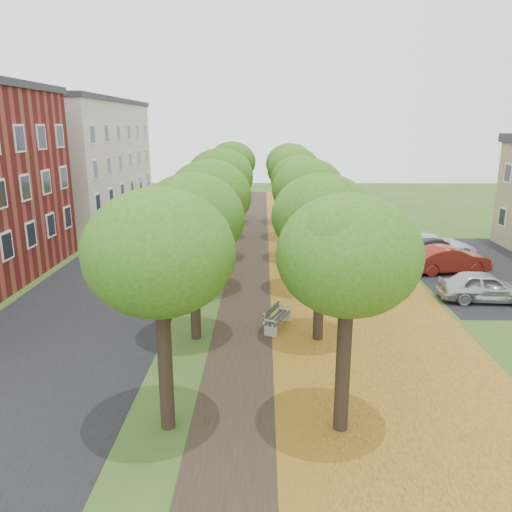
{
  "coord_description": "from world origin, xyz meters",
  "views": [
    {
      "loc": [
        0.44,
        -12.23,
        8.2
      ],
      "look_at": [
        0.12,
        9.28,
        2.5
      ],
      "focal_mm": 35.0,
      "sensor_mm": 36.0,
      "label": 1
    }
  ],
  "objects_px": {
    "bench": "(277,318)",
    "car_white": "(431,246)",
    "car_grey": "(433,248)",
    "car_red": "(449,259)",
    "car_silver": "(485,287)"
  },
  "relations": [
    {
      "from": "car_red",
      "to": "car_white",
      "type": "xyz_separation_m",
      "value": [
        0.0,
        3.12,
        0.02
      ]
    },
    {
      "from": "car_silver",
      "to": "car_red",
      "type": "height_order",
      "value": "car_red"
    },
    {
      "from": "car_grey",
      "to": "car_white",
      "type": "relative_size",
      "value": 0.9
    },
    {
      "from": "car_red",
      "to": "car_white",
      "type": "relative_size",
      "value": 0.82
    },
    {
      "from": "bench",
      "to": "car_silver",
      "type": "distance_m",
      "value": 10.58
    },
    {
      "from": "car_silver",
      "to": "car_red",
      "type": "bearing_deg",
      "value": 3.33
    },
    {
      "from": "car_grey",
      "to": "car_white",
      "type": "bearing_deg",
      "value": -21.73
    },
    {
      "from": "bench",
      "to": "car_white",
      "type": "relative_size",
      "value": 0.35
    },
    {
      "from": "car_red",
      "to": "car_grey",
      "type": "xyz_separation_m",
      "value": [
        0.0,
        2.72,
        -0.03
      ]
    },
    {
      "from": "car_silver",
      "to": "car_grey",
      "type": "bearing_deg",
      "value": 3.33
    },
    {
      "from": "car_grey",
      "to": "car_red",
      "type": "bearing_deg",
      "value": 158.27
    },
    {
      "from": "bench",
      "to": "car_red",
      "type": "bearing_deg",
      "value": -28.75
    },
    {
      "from": "bench",
      "to": "car_red",
      "type": "relative_size",
      "value": 0.43
    },
    {
      "from": "car_red",
      "to": "car_grey",
      "type": "height_order",
      "value": "car_red"
    },
    {
      "from": "car_grey",
      "to": "bench",
      "type": "bearing_deg",
      "value": 115.96
    }
  ]
}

